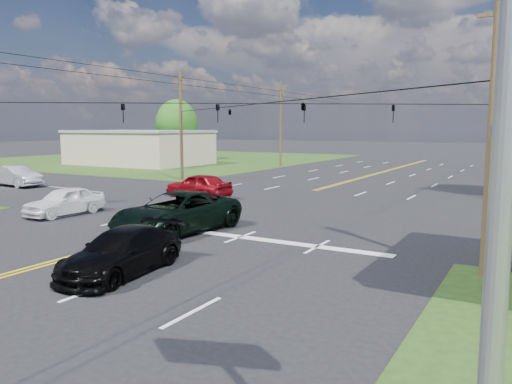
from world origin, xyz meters
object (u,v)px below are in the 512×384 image
Objects in this scene: retail_nw at (140,148)px; sedan_silver at (17,176)px; tree_far_l at (177,124)px; pole_nw at (181,124)px; suv_black at (122,252)px; pole_se at (493,117)px; pole_left_far at (281,123)px; pickup_dkgreen at (177,212)px; pickup_white at (65,201)px.

retail_nw is 3.23× the size of sedan_silver.
tree_far_l is 34.88m from sedan_silver.
pole_nw reaches higher than sedan_silver.
suv_black is at bearing -55.59° from pole_nw.
suv_black is at bearing -151.80° from pole_se.
suv_black is (16.00, -42.36, -4.46)m from pole_left_far.
retail_nw is at bearing 144.21° from pole_se.
pole_left_far is 19.42m from tree_far_l.
sedan_silver is (-22.07, 7.50, -0.07)m from pickup_dkgreen.
pole_nw reaches higher than pickup_white.
pole_se is 1.49× the size of pickup_dkgreen.
pole_se reaches higher than pickup_dkgreen.
pole_nw is 13.79m from sedan_silver.
pickup_white is at bearing -71.91° from pole_nw.
sedan_silver is (-14.12, 7.00, 0.07)m from pickup_white.
retail_nw is at bearing -160.56° from pole_left_far.
pickup_white reaches higher than suv_black.
pole_se is 1.00× the size of pole_nw.
pickup_white is (-20.45, 1.00, -4.17)m from pole_se.
pickup_white is at bearing -110.89° from sedan_silver.
pole_nw is 1.96× the size of suv_black.
pole_nw is 29.83m from tree_far_l.
tree_far_l reaches higher than retail_nw.
pole_se is 13.14m from pickup_dkgreen.
pole_se is 45.22m from pole_left_far.
pole_se reaches higher than pickup_white.
retail_nw is 1.68× the size of pole_se.
pole_nw is (-26.00, 18.00, 0.00)m from pole_se.
pole_nw is (17.00, -13.00, 2.92)m from retail_nw.
pickup_dkgreen is at bearing -52.35° from pole_nw.
pole_se reaches higher than tree_far_l.
tree_far_l is 47.15m from pickup_white.
sedan_silver reaches higher than suv_black.
sedan_silver is at bearing 166.22° from pickup_dkgreen.
pickup_dkgreen is 6.37m from suv_black.
retail_nw is at bearing 142.59° from pole_nw.
pole_nw is at bearing 117.89° from suv_black.
pole_left_far is 2.06× the size of suv_black.
suv_black is at bearing -69.31° from pole_left_far.
retail_nw is at bearing 125.71° from suv_black.
sedan_silver reaches higher than pickup_white.
retail_nw is 3.66× the size of pickup_white.
pole_left_far is at bearing 104.18° from suv_black.
pole_left_far is 2.02× the size of sedan_silver.
tree_far_l is at bearing 133.74° from pickup_dkgreen.
pickup_dkgreen is (13.50, -36.50, -4.28)m from pole_left_far.
pole_left_far reaches higher than pickup_dkgreen.
pole_se is 2.18× the size of pickup_white.
suv_black is at bearing -47.77° from retail_nw.
pole_left_far is 1.57× the size of pickup_dkgreen.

